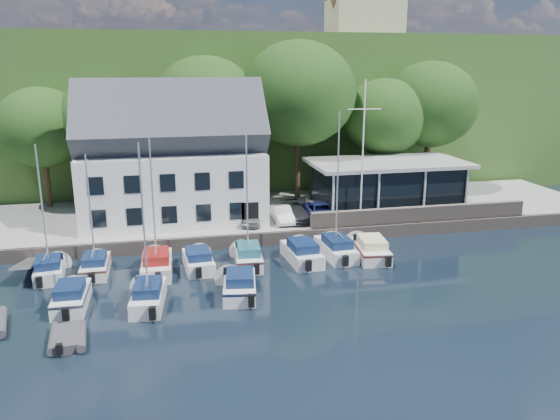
# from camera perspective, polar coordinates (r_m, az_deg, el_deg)

# --- Properties ---
(ground) EXTENTS (180.00, 180.00, 0.00)m
(ground) POSITION_cam_1_polar(r_m,az_deg,el_deg) (30.98, 3.52, -10.08)
(ground) COLOR black
(ground) RESTS_ON ground
(quay) EXTENTS (60.00, 13.00, 1.00)m
(quay) POSITION_cam_1_polar(r_m,az_deg,el_deg) (46.86, -2.29, -0.60)
(quay) COLOR #9A9A95
(quay) RESTS_ON ground
(quay_face) EXTENTS (60.00, 0.30, 1.00)m
(quay_face) POSITION_cam_1_polar(r_m,az_deg,el_deg) (40.75, -0.68, -3.01)
(quay_face) COLOR #6E6158
(quay_face) RESTS_ON ground
(hillside) EXTENTS (160.00, 75.00, 16.00)m
(hillside) POSITION_cam_1_polar(r_m,az_deg,el_deg) (89.43, -7.47, 11.65)
(hillside) COLOR #33501E
(hillside) RESTS_ON ground
(field_patch) EXTENTS (50.00, 30.00, 0.30)m
(field_patch) POSITION_cam_1_polar(r_m,az_deg,el_deg) (98.26, -3.22, 16.81)
(field_patch) COLOR #5B6E37
(field_patch) RESTS_ON hillside
(farmhouse) EXTENTS (10.40, 7.00, 8.20)m
(farmhouse) POSITION_cam_1_polar(r_m,az_deg,el_deg) (84.66, 8.83, 19.62)
(farmhouse) COLOR #C7B596
(farmhouse) RESTS_ON hillside
(harbor_building) EXTENTS (14.40, 8.20, 8.70)m
(harbor_building) POSITION_cam_1_polar(r_m,az_deg,el_deg) (44.14, -11.13, 4.61)
(harbor_building) COLOR white
(harbor_building) RESTS_ON quay
(club_pavilion) EXTENTS (13.20, 7.20, 4.10)m
(club_pavilion) POSITION_cam_1_polar(r_m,az_deg,el_deg) (47.95, 11.07, 2.63)
(club_pavilion) COLOR black
(club_pavilion) RESTS_ON quay
(seawall) EXTENTS (18.00, 0.50, 1.20)m
(seawall) POSITION_cam_1_polar(r_m,az_deg,el_deg) (44.67, 14.46, -0.40)
(seawall) COLOR #6E6158
(seawall) RESTS_ON quay
(gangway) EXTENTS (1.20, 6.00, 1.40)m
(gangway) POSITION_cam_1_polar(r_m,az_deg,el_deg) (39.24, -24.48, -5.92)
(gangway) COLOR silver
(gangway) RESTS_ON ground
(car_silver) EXTENTS (2.48, 3.84, 1.22)m
(car_silver) POSITION_cam_1_polar(r_m,az_deg,el_deg) (42.55, -2.85, -0.68)
(car_silver) COLOR #A0A0A4
(car_silver) RESTS_ON quay
(car_white) EXTENTS (1.35, 3.79, 1.25)m
(car_white) POSITION_cam_1_polar(r_m,az_deg,el_deg) (43.12, 0.23, -0.43)
(car_white) COLOR white
(car_white) RESTS_ON quay
(car_dgrey) EXTENTS (1.92, 4.42, 1.27)m
(car_dgrey) POSITION_cam_1_polar(r_m,az_deg,el_deg) (43.56, 1.60, -0.26)
(car_dgrey) COLOR #28292C
(car_dgrey) RESTS_ON quay
(car_blue) EXTENTS (1.76, 4.16, 1.41)m
(car_blue) POSITION_cam_1_polar(r_m,az_deg,el_deg) (43.85, 4.28, -0.10)
(car_blue) COLOR navy
(car_blue) RESTS_ON quay
(flagpole) EXTENTS (2.65, 0.20, 11.03)m
(flagpole) POSITION_cam_1_polar(r_m,az_deg,el_deg) (42.60, 8.65, 5.95)
(flagpole) COLOR white
(flagpole) RESTS_ON quay
(tree_0) EXTENTS (7.55, 7.55, 10.31)m
(tree_0) POSITION_cam_1_polar(r_m,az_deg,el_deg) (51.01, -23.48, 5.96)
(tree_0) COLOR black
(tree_0) RESTS_ON quay
(tree_1) EXTENTS (7.97, 7.97, 10.89)m
(tree_1) POSITION_cam_1_polar(r_m,az_deg,el_deg) (50.16, -17.89, 6.67)
(tree_1) COLOR black
(tree_1) RESTS_ON quay
(tree_2) EXTENTS (9.42, 9.42, 12.87)m
(tree_2) POSITION_cam_1_polar(r_m,az_deg,el_deg) (50.07, -7.66, 8.39)
(tree_2) COLOR black
(tree_2) RESTS_ON quay
(tree_3) EXTENTS (10.41, 10.41, 14.23)m
(tree_3) POSITION_cam_1_polar(r_m,az_deg,el_deg) (50.06, 1.88, 9.30)
(tree_3) COLOR black
(tree_3) RESTS_ON quay
(tree_4) EXTENTS (7.95, 7.95, 10.86)m
(tree_4) POSITION_cam_1_polar(r_m,az_deg,el_deg) (52.97, 10.74, 7.53)
(tree_4) COLOR black
(tree_4) RESTS_ON quay
(tree_5) EXTENTS (9.09, 9.09, 12.43)m
(tree_5) POSITION_cam_1_polar(r_m,az_deg,el_deg) (55.52, 15.27, 8.42)
(tree_5) COLOR black
(tree_5) RESTS_ON quay
(boat_r1_0) EXTENTS (2.44, 5.48, 8.42)m
(boat_r1_0) POSITION_cam_1_polar(r_m,az_deg,el_deg) (36.58, -23.53, -0.35)
(boat_r1_0) COLOR silver
(boat_r1_0) RESTS_ON ground
(boat_r1_1) EXTENTS (1.80, 5.44, 8.23)m
(boat_r1_1) POSITION_cam_1_polar(r_m,az_deg,el_deg) (36.28, -19.20, -0.20)
(boat_r1_1) COLOR silver
(boat_r1_1) RESTS_ON ground
(boat_r1_2) EXTENTS (2.25, 6.42, 9.44)m
(boat_r1_2) POSITION_cam_1_polar(r_m,az_deg,el_deg) (35.09, -13.13, 0.78)
(boat_r1_2) COLOR silver
(boat_r1_2) RESTS_ON ground
(boat_r1_3) EXTENTS (2.25, 5.62, 1.41)m
(boat_r1_3) POSITION_cam_1_polar(r_m,az_deg,el_deg) (36.51, -8.54, -5.03)
(boat_r1_3) COLOR silver
(boat_r1_3) RESTS_ON ground
(boat_r1_4) EXTENTS (2.35, 6.11, 9.09)m
(boat_r1_4) POSITION_cam_1_polar(r_m,az_deg,el_deg) (35.71, -3.45, 1.11)
(boat_r1_4) COLOR silver
(boat_r1_4) RESTS_ON ground
(boat_r1_5) EXTENTS (2.49, 6.36, 1.52)m
(boat_r1_5) POSITION_cam_1_polar(r_m,az_deg,el_deg) (37.42, 2.29, -4.27)
(boat_r1_5) COLOR silver
(boat_r1_5) RESTS_ON ground
(boat_r1_6) EXTENTS (2.29, 6.59, 9.22)m
(boat_r1_6) POSITION_cam_1_polar(r_m,az_deg,el_deg) (37.45, 6.00, 1.81)
(boat_r1_6) COLOR silver
(boat_r1_6) RESTS_ON ground
(boat_r1_7) EXTENTS (2.94, 6.79, 1.49)m
(boat_r1_7) POSITION_cam_1_polar(r_m,az_deg,el_deg) (38.73, 9.41, -3.82)
(boat_r1_7) COLOR silver
(boat_r1_7) RESTS_ON ground
(boat_r2_0) EXTENTS (1.93, 5.61, 1.44)m
(boat_r2_0) POSITION_cam_1_polar(r_m,az_deg,el_deg) (32.83, -20.99, -8.24)
(boat_r2_0) COLOR silver
(boat_r2_0) RESTS_ON ground
(boat_r2_1) EXTENTS (2.42, 6.15, 8.96)m
(boat_r2_1) POSITION_cam_1_polar(r_m,az_deg,el_deg) (30.42, -14.03, -1.94)
(boat_r2_1) COLOR silver
(boat_r2_1) RESTS_ON ground
(boat_r2_2) EXTENTS (2.86, 6.02, 1.50)m
(boat_r2_2) POSITION_cam_1_polar(r_m,az_deg,el_deg) (32.24, -4.25, -7.60)
(boat_r2_2) COLOR silver
(boat_r2_2) RESTS_ON ground
(dinghy_1) EXTENTS (2.10, 3.15, 0.70)m
(dinghy_1) POSITION_cam_1_polar(r_m,az_deg,el_deg) (29.05, -21.31, -12.19)
(dinghy_1) COLOR #3C3B41
(dinghy_1) RESTS_ON ground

